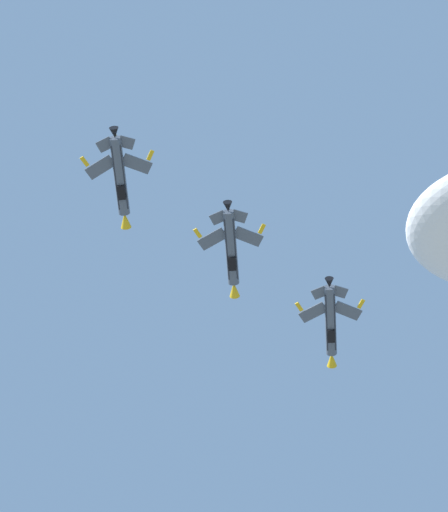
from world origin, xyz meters
The scene contains 3 objects.
fighter_jet_lead centered at (11.84, 89.97, 155.17)m, with size 10.66×15.92×4.35m.
fighter_jet_left_wing centered at (-2.78, 75.91, 154.25)m, with size 10.66×15.92×4.34m.
fighter_jet_right_wing centered at (-18.25, 64.20, 155.84)m, with size 10.65×15.92×4.37m.
Camera 1 is at (0.49, -7.46, 1.87)m, focal length 82.76 mm.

